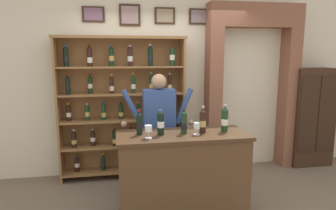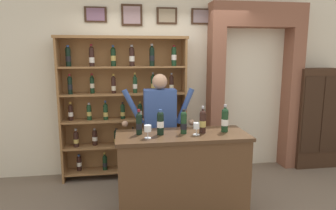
% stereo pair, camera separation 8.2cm
% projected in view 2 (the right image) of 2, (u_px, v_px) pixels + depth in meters
% --- Properties ---
extents(back_wall, '(12.00, 0.19, 3.51)m').
position_uv_depth(back_wall, '(162.00, 61.00, 4.69)').
color(back_wall, beige).
rests_on(back_wall, ground).
extents(wine_shelf, '(1.88, 0.33, 2.12)m').
position_uv_depth(wine_shelf, '(124.00, 104.00, 4.46)').
color(wine_shelf, olive).
rests_on(wine_shelf, ground).
extents(archway_doorway, '(1.51, 0.45, 2.64)m').
position_uv_depth(archway_doorway, '(253.00, 78.00, 4.81)').
color(archway_doorway, brown).
rests_on(archway_doorway, ground).
extents(side_cabinet, '(0.71, 0.40, 1.64)m').
position_uv_depth(side_cabinet, '(314.00, 118.00, 4.96)').
color(side_cabinet, '#382316').
rests_on(side_cabinet, ground).
extents(tasting_counter, '(1.49, 0.60, 0.98)m').
position_uv_depth(tasting_counter, '(182.00, 175.00, 3.44)').
color(tasting_counter, '#4C331E').
rests_on(tasting_counter, ground).
extents(shopkeeper, '(0.97, 0.22, 1.62)m').
position_uv_depth(shopkeeper, '(160.00, 121.00, 3.94)').
color(shopkeeper, '#2D3347').
rests_on(shopkeeper, ground).
extents(tasting_bottle_grappa, '(0.07, 0.07, 0.29)m').
position_uv_depth(tasting_bottle_grappa, '(139.00, 123.00, 3.31)').
color(tasting_bottle_grappa, black).
rests_on(tasting_bottle_grappa, tasting_counter).
extents(tasting_bottle_vin_santo, '(0.08, 0.08, 0.29)m').
position_uv_depth(tasting_bottle_vin_santo, '(160.00, 122.00, 3.30)').
color(tasting_bottle_vin_santo, black).
rests_on(tasting_bottle_vin_santo, tasting_counter).
extents(tasting_bottle_brunello, '(0.07, 0.07, 0.28)m').
position_uv_depth(tasting_bottle_brunello, '(184.00, 122.00, 3.35)').
color(tasting_bottle_brunello, '#19381E').
rests_on(tasting_bottle_brunello, tasting_counter).
extents(tasting_bottle_chianti, '(0.07, 0.07, 0.31)m').
position_uv_depth(tasting_bottle_chianti, '(203.00, 121.00, 3.37)').
color(tasting_bottle_chianti, black).
rests_on(tasting_bottle_chianti, tasting_counter).
extents(tasting_bottle_bianco, '(0.08, 0.08, 0.32)m').
position_uv_depth(tasting_bottle_bianco, '(225.00, 119.00, 3.43)').
color(tasting_bottle_bianco, '#19381E').
rests_on(tasting_bottle_bianco, tasting_counter).
extents(wine_glass_left, '(0.08, 0.08, 0.14)m').
position_uv_depth(wine_glass_left, '(148.00, 129.00, 3.17)').
color(wine_glass_left, silver).
rests_on(wine_glass_left, tasting_counter).
extents(wine_glass_right, '(0.08, 0.08, 0.14)m').
position_uv_depth(wine_glass_right, '(196.00, 127.00, 3.30)').
color(wine_glass_right, silver).
rests_on(wine_glass_right, tasting_counter).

